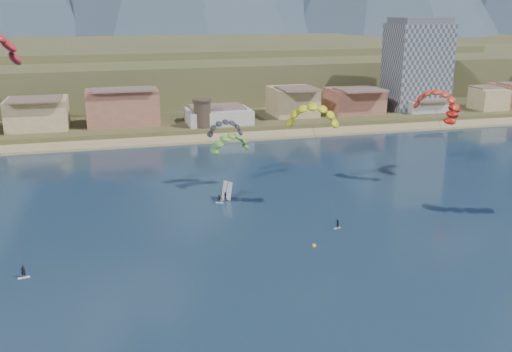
# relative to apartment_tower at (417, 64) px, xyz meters

# --- Properties ---
(ground) EXTENTS (2400.00, 2400.00, 0.00)m
(ground) POSITION_rel_apartment_tower_xyz_m (-85.00, -128.00, -17.82)
(ground) COLOR black
(ground) RESTS_ON ground
(beach) EXTENTS (2200.00, 12.00, 0.90)m
(beach) POSITION_rel_apartment_tower_xyz_m (-85.00, -22.00, -17.57)
(beach) COLOR tan
(beach) RESTS_ON ground
(land) EXTENTS (2200.00, 900.00, 4.00)m
(land) POSITION_rel_apartment_tower_xyz_m (-85.00, 432.00, -17.82)
(land) COLOR brown
(land) RESTS_ON ground
(foothills) EXTENTS (940.00, 210.00, 18.00)m
(foothills) POSITION_rel_apartment_tower_xyz_m (-62.61, 104.47, -8.74)
(foothills) COLOR brown
(foothills) RESTS_ON ground
(town) EXTENTS (400.00, 24.00, 12.00)m
(town) POSITION_rel_apartment_tower_xyz_m (-125.00, -6.00, -9.82)
(town) COLOR beige
(town) RESTS_ON ground
(apartment_tower) EXTENTS (20.00, 16.00, 32.00)m
(apartment_tower) POSITION_rel_apartment_tower_xyz_m (0.00, 0.00, 0.00)
(apartment_tower) COLOR gray
(apartment_tower) RESTS_ON ground
(watchtower) EXTENTS (5.82, 5.82, 8.60)m
(watchtower) POSITION_rel_apartment_tower_xyz_m (-80.00, -14.00, -11.45)
(watchtower) COLOR #47382D
(watchtower) RESTS_ON ground
(kitesurfer_yellow) EXTENTS (10.85, 15.44, 21.98)m
(kitesurfer_yellow) POSITION_rel_apartment_tower_xyz_m (-71.76, -86.53, 0.68)
(kitesurfer_yellow) COLOR silver
(kitesurfer_yellow) RESTS_ON ground
(kitesurfer_green) EXTENTS (9.71, 11.94, 14.09)m
(kitesurfer_green) POSITION_rel_apartment_tower_xyz_m (-83.84, -70.89, -7.34)
(kitesurfer_green) COLOR silver
(kitesurfer_green) RESTS_ON ground
(distant_kite_dark) EXTENTS (7.97, 5.58, 16.23)m
(distant_kite_dark) POSITION_rel_apartment_tower_xyz_m (-84.42, -68.92, -4.50)
(distant_kite_dark) COLOR #262626
(distant_kite_dark) RESTS_ON ground
(distant_kite_orange) EXTENTS (9.57, 9.51, 22.07)m
(distant_kite_orange) POSITION_rel_apartment_tower_xyz_m (-41.33, -78.53, 1.29)
(distant_kite_orange) COLOR #262626
(distant_kite_orange) RESTS_ON ground
(distant_kite_red) EXTENTS (8.50, 9.59, 18.19)m
(distant_kite_red) POSITION_rel_apartment_tower_xyz_m (-33.57, -72.93, -2.75)
(distant_kite_red) COLOR #262626
(distant_kite_red) RESTS_ON ground
(windsurfer) EXTENTS (2.13, 2.32, 3.75)m
(windsurfer) POSITION_rel_apartment_tower_xyz_m (-86.29, -77.80, -16.63)
(windsurfer) COLOR silver
(windsurfer) RESTS_ON ground
(buoy) EXTENTS (0.66, 0.66, 0.66)m
(buoy) POSITION_rel_apartment_tower_xyz_m (-77.53, -104.11, -17.71)
(buoy) COLOR yellow
(buoy) RESTS_ON ground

